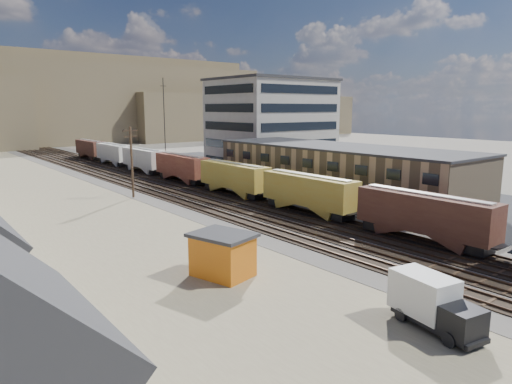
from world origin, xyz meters
TOP-DOWN VIEW (x-y plane):
  - ground at (0.00, 0.00)m, footprint 300.00×300.00m
  - ballast_bed at (0.00, 50.00)m, footprint 18.00×200.00m
  - dirt_yard at (-20.00, 40.00)m, footprint 24.00×180.00m
  - asphalt_lot at (22.00, 35.00)m, footprint 26.00×120.00m
  - rail_tracks at (-0.55, 50.00)m, footprint 11.40×200.00m
  - freight_train at (3.80, 42.33)m, footprint 3.00×119.74m
  - warehouse at (14.98, 25.00)m, footprint 12.40×40.40m
  - office_tower at (27.95, 54.95)m, footprint 22.60×18.60m
  - utility_pole_north at (-8.50, 42.00)m, footprint 2.20×0.32m
  - radio_mast at (6.00, 60.00)m, footprint 1.20×0.16m
  - hills_north at (0.17, 167.92)m, footprint 265.00×80.00m
  - box_truck at (-11.11, -5.42)m, footprint 3.04×5.87m
  - maintenance_shed at (-15.87, 8.87)m, footprint 4.58×5.30m
  - parked_car_silver at (22.00, 7.18)m, footprint 5.20×3.24m
  - parked_car_blue at (21.96, 57.79)m, footprint 5.61×5.78m
  - parked_car_far at (26.73, 40.58)m, footprint 3.15×4.55m

SIDE VIEW (x-z plane):
  - ground at x=0.00m, z-range 0.00..0.00m
  - dirt_yard at x=-20.00m, z-range 0.00..0.03m
  - asphalt_lot at x=22.00m, z-range 0.00..0.04m
  - ballast_bed at x=0.00m, z-range 0.00..0.06m
  - rail_tracks at x=-0.55m, z-range -0.01..0.23m
  - parked_car_silver at x=22.00m, z-range 0.00..1.41m
  - parked_car_far at x=26.73m, z-range 0.00..1.44m
  - parked_car_blue at x=21.96m, z-range 0.00..1.53m
  - box_truck at x=-11.11m, z-range 0.03..3.01m
  - maintenance_shed at x=-15.87m, z-range 0.04..3.36m
  - freight_train at x=3.80m, z-range 0.56..5.02m
  - warehouse at x=14.98m, z-range 0.03..7.28m
  - utility_pole_north at x=-8.50m, z-range 0.30..10.30m
  - radio_mast at x=6.00m, z-range 0.12..18.12m
  - office_tower at x=27.95m, z-range 0.04..18.49m
  - hills_north at x=0.17m, z-range -1.90..30.10m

